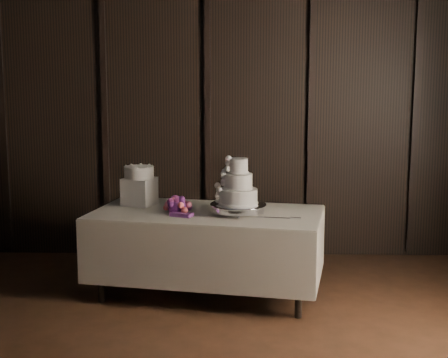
# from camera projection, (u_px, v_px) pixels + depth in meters

# --- Properties ---
(room) EXTENTS (6.08, 7.08, 3.08)m
(room) POSITION_uv_depth(u_px,v_px,m) (175.00, 159.00, 3.21)
(room) COLOR black
(room) RESTS_ON ground
(display_table) EXTENTS (2.15, 1.40, 0.76)m
(display_table) POSITION_uv_depth(u_px,v_px,m) (207.00, 249.00, 5.52)
(display_table) COLOR beige
(display_table) RESTS_ON ground
(cake_stand) EXTENTS (0.64, 0.64, 0.09)m
(cake_stand) POSITION_uv_depth(u_px,v_px,m) (238.00, 209.00, 5.35)
(cake_stand) COLOR silver
(cake_stand) RESTS_ON display_table
(wedding_cake) EXTENTS (0.36, 0.33, 0.39)m
(wedding_cake) POSITION_uv_depth(u_px,v_px,m) (235.00, 186.00, 5.30)
(wedding_cake) COLOR white
(wedding_cake) RESTS_ON cake_stand
(bouquet) EXTENTS (0.42, 0.47, 0.19)m
(bouquet) POSITION_uv_depth(u_px,v_px,m) (177.00, 206.00, 5.39)
(bouquet) COLOR #E16385
(bouquet) RESTS_ON display_table
(box_pedestal) EXTENTS (0.33, 0.33, 0.25)m
(box_pedestal) POSITION_uv_depth(u_px,v_px,m) (139.00, 191.00, 5.75)
(box_pedestal) COLOR white
(box_pedestal) RESTS_ON display_table
(small_cake) EXTENTS (0.30, 0.30, 0.11)m
(small_cake) POSITION_uv_depth(u_px,v_px,m) (139.00, 172.00, 5.73)
(small_cake) COLOR white
(small_cake) RESTS_ON box_pedestal
(cake_knife) EXTENTS (0.37, 0.09, 0.01)m
(cake_knife) POSITION_uv_depth(u_px,v_px,m) (273.00, 218.00, 5.19)
(cake_knife) COLOR silver
(cake_knife) RESTS_ON display_table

